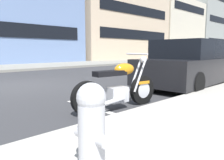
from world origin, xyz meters
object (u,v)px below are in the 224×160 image
object	(u,v)px
parked_motorcycle	(118,88)
parked_car_at_intersection	(191,65)
car_opposite_curb	(184,55)
fire_hydrant	(92,127)

from	to	relation	value
parked_motorcycle	parked_car_at_intersection	xyz separation A→B (m)	(3.81, 0.38, 0.27)
parked_car_at_intersection	car_opposite_curb	xyz separation A→B (m)	(15.40, 8.35, -0.03)
car_opposite_curb	fire_hydrant	bearing A→B (deg)	26.67
fire_hydrant	car_opposite_curb	bearing A→B (deg)	26.06
fire_hydrant	parked_motorcycle	bearing A→B (deg)	39.42
parked_car_at_intersection	car_opposite_curb	size ratio (longest dim) A/B	1.09
car_opposite_curb	parked_car_at_intersection	bearing A→B (deg)	29.07
parked_car_at_intersection	fire_hydrant	distance (m)	6.17
parked_motorcycle	fire_hydrant	xyz separation A→B (m)	(-2.01, -1.65, 0.12)
parked_car_at_intersection	parked_motorcycle	bearing A→B (deg)	-176.19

